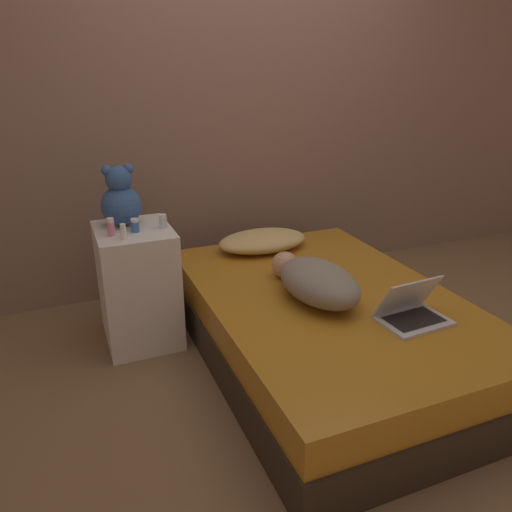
{
  "coord_description": "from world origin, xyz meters",
  "views": [
    {
      "loc": [
        -1.29,
        -2.11,
        1.59
      ],
      "look_at": [
        -0.32,
        0.25,
        0.57
      ],
      "focal_mm": 35.0,
      "sensor_mm": 36.0,
      "label": 1
    }
  ],
  "objects_px": {
    "bottle_white": "(123,232)",
    "bottle_clear": "(163,221)",
    "pillow": "(263,241)",
    "bottle_blue": "(135,225)",
    "person_lying": "(316,281)",
    "teddy_bear": "(121,199)",
    "laptop": "(411,311)",
    "bottle_pink": "(111,227)"
  },
  "relations": [
    {
      "from": "bottle_white",
      "to": "bottle_clear",
      "type": "bearing_deg",
      "value": 24.33
    },
    {
      "from": "pillow",
      "to": "bottle_blue",
      "type": "bearing_deg",
      "value": -166.23
    },
    {
      "from": "person_lying",
      "to": "teddy_bear",
      "type": "relative_size",
      "value": 2.03
    },
    {
      "from": "laptop",
      "to": "bottle_pink",
      "type": "distance_m",
      "value": 1.61
    },
    {
      "from": "person_lying",
      "to": "teddy_bear",
      "type": "xyz_separation_m",
      "value": [
        -0.87,
        0.71,
        0.36
      ]
    },
    {
      "from": "teddy_bear",
      "to": "bottle_pink",
      "type": "bearing_deg",
      "value": -117.62
    },
    {
      "from": "laptop",
      "to": "bottle_white",
      "type": "bearing_deg",
      "value": 141.33
    },
    {
      "from": "bottle_white",
      "to": "bottle_clear",
      "type": "distance_m",
      "value": 0.26
    },
    {
      "from": "bottle_blue",
      "to": "bottle_clear",
      "type": "xyz_separation_m",
      "value": [
        0.16,
        0.01,
        0.0
      ]
    },
    {
      "from": "pillow",
      "to": "bottle_white",
      "type": "relative_size",
      "value": 7.21
    },
    {
      "from": "pillow",
      "to": "bottle_clear",
      "type": "height_order",
      "value": "bottle_clear"
    },
    {
      "from": "laptop",
      "to": "bottle_pink",
      "type": "bearing_deg",
      "value": 139.96
    },
    {
      "from": "teddy_bear",
      "to": "bottle_pink",
      "type": "distance_m",
      "value": 0.21
    },
    {
      "from": "teddy_bear",
      "to": "bottle_blue",
      "type": "distance_m",
      "value": 0.19
    },
    {
      "from": "teddy_bear",
      "to": "bottle_clear",
      "type": "xyz_separation_m",
      "value": [
        0.2,
        -0.14,
        -0.11
      ]
    },
    {
      "from": "pillow",
      "to": "bottle_pink",
      "type": "bearing_deg",
      "value": -167.22
    },
    {
      "from": "bottle_pink",
      "to": "bottle_white",
      "type": "height_order",
      "value": "bottle_pink"
    },
    {
      "from": "pillow",
      "to": "bottle_blue",
      "type": "distance_m",
      "value": 0.92
    },
    {
      "from": "bottle_white",
      "to": "bottle_clear",
      "type": "xyz_separation_m",
      "value": [
        0.23,
        0.11,
        -0.0
      ]
    },
    {
      "from": "person_lying",
      "to": "laptop",
      "type": "bearing_deg",
      "value": -57.62
    },
    {
      "from": "laptop",
      "to": "bottle_clear",
      "type": "relative_size",
      "value": 4.36
    },
    {
      "from": "pillow",
      "to": "teddy_bear",
      "type": "distance_m",
      "value": 0.98
    },
    {
      "from": "bottle_clear",
      "to": "bottle_pink",
      "type": "bearing_deg",
      "value": -175.34
    },
    {
      "from": "laptop",
      "to": "teddy_bear",
      "type": "height_order",
      "value": "teddy_bear"
    },
    {
      "from": "bottle_blue",
      "to": "bottle_clear",
      "type": "distance_m",
      "value": 0.16
    },
    {
      "from": "pillow",
      "to": "bottle_pink",
      "type": "relative_size",
      "value": 6.22
    },
    {
      "from": "person_lying",
      "to": "laptop",
      "type": "xyz_separation_m",
      "value": [
        0.31,
        -0.39,
        -0.05
      ]
    },
    {
      "from": "bottle_pink",
      "to": "bottle_white",
      "type": "distance_m",
      "value": 0.1
    },
    {
      "from": "teddy_bear",
      "to": "bottle_pink",
      "type": "relative_size",
      "value": 3.59
    },
    {
      "from": "person_lying",
      "to": "teddy_bear",
      "type": "distance_m",
      "value": 1.18
    },
    {
      "from": "teddy_bear",
      "to": "bottle_white",
      "type": "bearing_deg",
      "value": -97.67
    },
    {
      "from": "laptop",
      "to": "bottle_white",
      "type": "distance_m",
      "value": 1.52
    },
    {
      "from": "laptop",
      "to": "pillow",
      "type": "bearing_deg",
      "value": 100.53
    },
    {
      "from": "teddy_bear",
      "to": "bottle_pink",
      "type": "xyz_separation_m",
      "value": [
        -0.09,
        -0.16,
        -0.1
      ]
    },
    {
      "from": "bottle_pink",
      "to": "person_lying",
      "type": "bearing_deg",
      "value": -29.7
    },
    {
      "from": "pillow",
      "to": "laptop",
      "type": "distance_m",
      "value": 1.2
    },
    {
      "from": "teddy_bear",
      "to": "bottle_clear",
      "type": "height_order",
      "value": "teddy_bear"
    },
    {
      "from": "person_lying",
      "to": "laptop",
      "type": "distance_m",
      "value": 0.5
    },
    {
      "from": "teddy_bear",
      "to": "pillow",
      "type": "bearing_deg",
      "value": 3.79
    },
    {
      "from": "bottle_white",
      "to": "bottle_blue",
      "type": "relative_size",
      "value": 1.12
    },
    {
      "from": "pillow",
      "to": "laptop",
      "type": "xyz_separation_m",
      "value": [
        0.29,
        -1.16,
        -0.01
      ]
    },
    {
      "from": "person_lying",
      "to": "bottle_blue",
      "type": "xyz_separation_m",
      "value": [
        -0.83,
        0.56,
        0.24
      ]
    }
  ]
}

